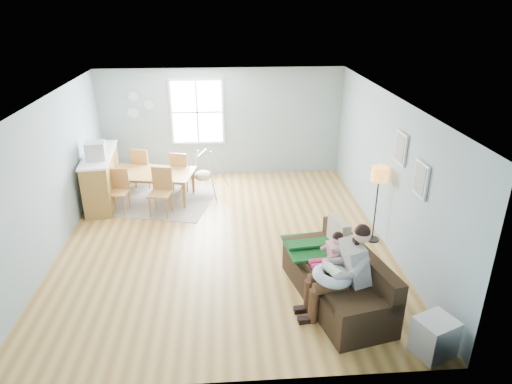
{
  "coord_description": "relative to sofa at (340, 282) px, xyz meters",
  "views": [
    {
      "loc": [
        0.04,
        -7.65,
        4.29
      ],
      "look_at": [
        0.59,
        -0.07,
        1.0
      ],
      "focal_mm": 32.0,
      "sensor_mm": 36.0,
      "label": 1
    }
  ],
  "objects": [
    {
      "name": "pictures",
      "position": [
        1.25,
        0.93,
        1.54
      ],
      "size": [
        0.05,
        1.34,
        0.74
      ],
      "color": "silver",
      "rests_on": "room"
    },
    {
      "name": "storage_cube",
      "position": [
        0.94,
        -1.22,
        -0.05
      ],
      "size": [
        0.6,
        0.57,
        0.52
      ],
      "color": "white",
      "rests_on": "room"
    },
    {
      "name": "infant",
      "position": [
        -0.23,
        -0.33,
        0.46
      ],
      "size": [
        0.26,
        0.4,
        0.15
      ],
      "color": "white",
      "rests_on": "nursing_pillow"
    },
    {
      "name": "wall_plates",
      "position": [
        -3.72,
        5.45,
        1.52
      ],
      "size": [
        0.67,
        0.02,
        0.66
      ],
      "color": "#99AEB8",
      "rests_on": "room"
    },
    {
      "name": "counter",
      "position": [
        -4.42,
        3.99,
        0.26
      ],
      "size": [
        0.78,
        2.05,
        1.12
      ],
      "color": "olive",
      "rests_on": "room"
    },
    {
      "name": "chair_se",
      "position": [
        -3.02,
        3.23,
        0.27
      ],
      "size": [
        0.53,
        0.53,
        1.0
      ],
      "color": "#9A6735",
      "rests_on": "rug"
    },
    {
      "name": "monitor",
      "position": [
        -4.37,
        3.61,
        1.0
      ],
      "size": [
        0.43,
        0.41,
        0.37
      ],
      "color": "#AFAFB4",
      "rests_on": "counter"
    },
    {
      "name": "dining_table",
      "position": [
        -3.32,
        3.96,
        0.02
      ],
      "size": [
        1.98,
        1.33,
        0.64
      ],
      "primitive_type": "imported",
      "rotation": [
        0.0,
        0.0,
        -0.18
      ],
      "color": "olive",
      "rests_on": "rug"
    },
    {
      "name": "beige_pillow",
      "position": [
        0.09,
        0.6,
        0.49
      ],
      "size": [
        0.26,
        0.55,
        0.53
      ],
      "primitive_type": "cube",
      "rotation": [
        0.0,
        0.0,
        0.22
      ],
      "color": "#C3B394",
      "rests_on": "sofa"
    },
    {
      "name": "window",
      "position": [
        -2.32,
        5.45,
        1.34
      ],
      "size": [
        1.32,
        0.08,
        1.62
      ],
      "color": "silver",
      "rests_on": "room"
    },
    {
      "name": "room",
      "position": [
        -1.72,
        1.98,
        2.11
      ],
      "size": [
        8.4,
        9.4,
        3.9
      ],
      "color": "olive"
    },
    {
      "name": "father",
      "position": [
        -0.06,
        -0.33,
        0.45
      ],
      "size": [
        1.05,
        0.52,
        1.43
      ],
      "color": "gray",
      "rests_on": "sofa"
    },
    {
      "name": "rug",
      "position": [
        -3.32,
        3.96,
        -0.3
      ],
      "size": [
        3.01,
        2.56,
        0.01
      ],
      "primitive_type": "cube",
      "rotation": [
        0.0,
        0.0,
        -0.25
      ],
      "color": "gray",
      "rests_on": "room"
    },
    {
      "name": "chair_ne",
      "position": [
        -2.71,
        4.47,
        0.24
      ],
      "size": [
        0.55,
        0.55,
        0.95
      ],
      "color": "#9A6735",
      "rests_on": "rug"
    },
    {
      "name": "chair_sw",
      "position": [
        -3.94,
        3.45,
        0.22
      ],
      "size": [
        0.47,
        0.47,
        0.92
      ],
      "color": "#9A6735",
      "rests_on": "rug"
    },
    {
      "name": "sofa",
      "position": [
        0.0,
        0.0,
        0.0
      ],
      "size": [
        1.38,
        2.29,
        0.87
      ],
      "color": "black",
      "rests_on": "room"
    },
    {
      "name": "chair_nw",
      "position": [
        -3.63,
        4.7,
        0.26
      ],
      "size": [
        0.57,
        0.57,
        0.99
      ],
      "color": "#9A6735",
      "rests_on": "rug"
    },
    {
      "name": "baby_swing",
      "position": [
        -2.19,
        4.29,
        0.13
      ],
      "size": [
        1.2,
        1.22,
        0.98
      ],
      "color": "#AFAFB4",
      "rests_on": "room"
    },
    {
      "name": "floor_lamp",
      "position": [
        1.08,
        1.77,
        0.92
      ],
      "size": [
        0.3,
        0.3,
        1.48
      ],
      "color": "black",
      "rests_on": "room"
    },
    {
      "name": "toddler",
      "position": [
        -0.12,
        0.18,
        0.42
      ],
      "size": [
        0.54,
        0.3,
        0.82
      ],
      "color": "silver",
      "rests_on": "sofa"
    },
    {
      "name": "nursing_pillow",
      "position": [
        -0.22,
        -0.37,
        0.37
      ],
      "size": [
        0.71,
        0.7,
        0.23
      ],
      "primitive_type": "torus",
      "rotation": [
        0.0,
        0.14,
        0.27
      ],
      "color": "#A8B9D2",
      "rests_on": "father"
    },
    {
      "name": "green_throw",
      "position": [
        -0.24,
        0.68,
        0.24
      ],
      "size": [
        1.07,
        0.96,
        0.04
      ],
      "primitive_type": "cube",
      "rotation": [
        0.0,
        0.0,
        0.12
      ],
      "color": "#13541D",
      "rests_on": "sofa"
    }
  ]
}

